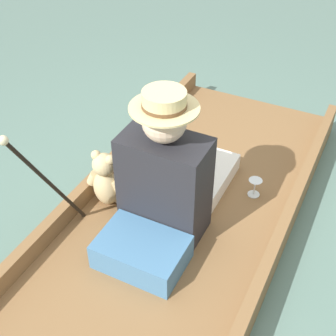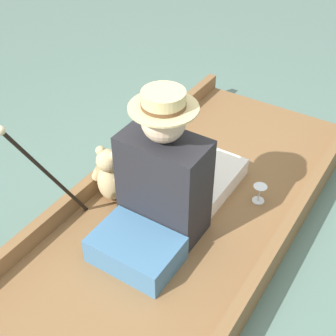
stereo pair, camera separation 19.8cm
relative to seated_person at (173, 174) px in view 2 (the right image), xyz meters
name	(u,v)px [view 2 (the right image)]	position (x,y,z in m)	size (l,w,h in m)	color
ground_plane	(183,227)	(0.05, 0.04, -0.41)	(16.00, 16.00, 0.00)	slate
punt_boat	(183,219)	(0.05, 0.04, -0.35)	(1.19, 2.82, 0.22)	brown
seat_cushion	(136,249)	(0.01, -0.38, -0.23)	(0.45, 0.31, 0.15)	teal
seated_person	(173,174)	(0.00, 0.00, 0.00)	(0.45, 0.84, 0.85)	white
teddy_bear	(110,176)	(-0.39, -0.07, -0.13)	(0.26, 0.15, 0.37)	tan
wine_glass	(260,190)	(0.37, 0.37, -0.22)	(0.08, 0.08, 0.12)	silver
walking_cane	(42,169)	(-0.45, -0.48, 0.17)	(0.04, 0.45, 0.83)	black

